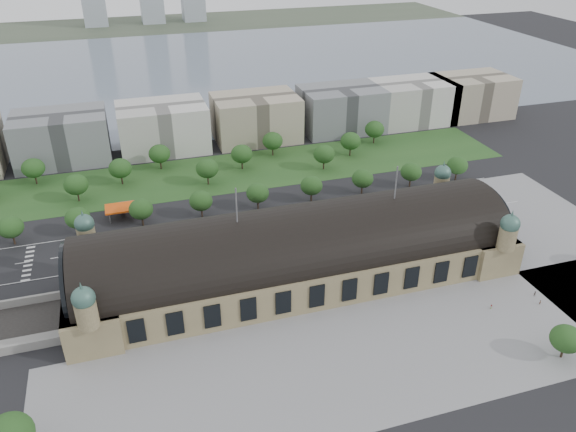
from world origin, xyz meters
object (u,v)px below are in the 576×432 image
object	(u,v)px
parked_car_3	(149,267)
bus_mid	(316,223)
pedestrian_1	(540,302)
traffic_car_4	(264,229)
parked_car_1	(80,276)
traffic_car_3	(194,232)
parked_car_2	(143,262)
bus_east	(361,221)
parked_car_0	(97,269)
bus_west	(218,237)
traffic_car_5	(315,203)
parked_car_4	(200,252)
parked_car_6	(231,247)
petrol_station	(126,207)
parked_car_5	(138,262)
traffic_car_6	(449,208)
pedestrian_2	(535,294)
pedestrian_0	(491,307)

from	to	relation	value
parked_car_3	bus_mid	size ratio (longest dim) A/B	0.30
pedestrian_1	traffic_car_4	bearing A→B (deg)	71.82
parked_car_1	parked_car_3	xyz separation A→B (m)	(23.16, -0.72, -0.16)
traffic_car_3	parked_car_2	bearing A→B (deg)	133.04
parked_car_3	bus_east	xyz separation A→B (m)	(84.67, 6.00, 0.99)
parked_car_0	bus_west	world-z (taller)	bus_west
traffic_car_5	parked_car_3	world-z (taller)	traffic_car_5
parked_car_4	parked_car_6	xyz separation A→B (m)	(11.43, 0.28, -0.00)
petrol_station	parked_car_5	xyz separation A→B (m)	(1.75, -40.28, -2.22)
bus_mid	traffic_car_6	bearing A→B (deg)	-90.93
parked_car_2	pedestrian_1	xyz separation A→B (m)	(120.83, -62.58, 0.14)
parked_car_1	petrol_station	bearing A→B (deg)	129.73
bus_east	parked_car_0	bearing A→B (deg)	87.02
parked_car_2	bus_east	xyz separation A→B (m)	(86.37, 2.37, 0.92)
parked_car_6	bus_mid	distance (m)	36.68
traffic_car_6	pedestrian_2	size ratio (longest dim) A/B	2.76
traffic_car_3	parked_car_5	size ratio (longest dim) A/B	0.86
traffic_car_6	parked_car_0	size ratio (longest dim) A/B	1.00
petrol_station	pedestrian_2	world-z (taller)	petrol_station
traffic_car_5	parked_car_0	bearing A→B (deg)	100.66
traffic_car_3	bus_west	distance (m)	11.62
parked_car_2	parked_car_4	size ratio (longest dim) A/B	1.02
traffic_car_4	bus_mid	distance (m)	20.88
bus_west	pedestrian_1	distance (m)	115.33
parked_car_0	parked_car_6	bearing A→B (deg)	61.36
parked_car_2	traffic_car_3	bearing A→B (deg)	86.73
parked_car_5	pedestrian_1	size ratio (longest dim) A/B	3.08
parked_car_2	parked_car_5	bearing A→B (deg)	-141.42
parked_car_1	parked_car_6	size ratio (longest dim) A/B	1.05
parked_car_1	bus_mid	xyz separation A→B (m)	(90.03, 9.00, 0.94)
traffic_car_5	traffic_car_6	size ratio (longest dim) A/B	0.88
bus_east	pedestrian_2	world-z (taller)	bus_east
traffic_car_3	parked_car_5	world-z (taller)	parked_car_5
bus_mid	pedestrian_0	world-z (taller)	bus_mid
parked_car_5	bus_west	world-z (taller)	bus_west
parked_car_4	parked_car_0	bearing A→B (deg)	-110.89
petrol_station	parked_car_4	distance (m)	47.43
parked_car_3	bus_west	xyz separation A→B (m)	(27.45, 11.00, 1.20)
traffic_car_5	parked_car_3	size ratio (longest dim) A/B	1.16
bus_west	bus_mid	size ratio (longest dim) A/B	1.06
traffic_car_4	parked_car_2	distance (m)	48.83
parked_car_1	parked_car_2	world-z (taller)	parked_car_1
traffic_car_4	bus_east	xyz separation A→B (m)	(38.42, -6.87, 0.90)
parked_car_0	traffic_car_6	bearing A→B (deg)	62.69
traffic_car_3	traffic_car_4	world-z (taller)	traffic_car_4
traffic_car_3	pedestrian_2	world-z (taller)	pedestrian_2
parked_car_0	traffic_car_5	bearing A→B (deg)	76.16
parked_car_3	parked_car_5	xyz separation A→B (m)	(-3.51, 4.00, 0.09)
parked_car_2	traffic_car_6	bearing A→B (deg)	51.80
traffic_car_3	pedestrian_2	xyz separation A→B (m)	(101.10, -73.87, 0.25)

